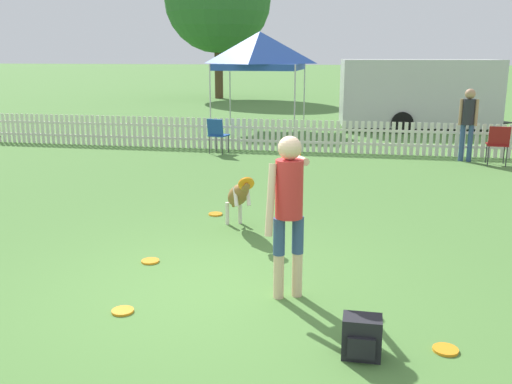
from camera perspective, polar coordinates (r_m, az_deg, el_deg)
name	(u,v)px	position (r m, az deg, el deg)	size (l,w,h in m)	color
ground_plane	(213,291)	(6.19, -4.30, -9.86)	(240.00, 240.00, 0.00)	#4C7A38
handler_person	(289,197)	(5.74, 3.29, -0.52)	(0.41, 1.10, 1.69)	beige
leaping_dog	(239,195)	(8.02, -1.75, -0.31)	(0.63, 1.13, 0.89)	olive
frisbee_near_handler	(123,311)	(5.85, -13.19, -11.51)	(0.22, 0.22, 0.02)	orange
frisbee_near_dog	(150,261)	(7.09, -10.52, -6.81)	(0.22, 0.22, 0.02)	orange
frisbee_midfield	(215,214)	(8.97, -4.08, -2.22)	(0.22, 0.22, 0.02)	orange
frisbee_far_scatter	(445,350)	(5.29, 18.42, -14.74)	(0.22, 0.22, 0.02)	orange
backpack_on_grass	(362,337)	(4.96, 10.52, -14.11)	(0.32, 0.26, 0.36)	black
picket_fence	(305,136)	(14.69, 4.92, 5.61)	(18.20, 0.04, 0.82)	silver
folding_chair_blue_left	(498,142)	(13.90, 23.05, 4.65)	(0.48, 0.50, 0.90)	#333338
folding_chair_center	(217,133)	(14.38, -3.90, 5.95)	(0.52, 0.54, 0.88)	#333338
canopy_tent_main	(260,51)	(18.71, 0.39, 13.94)	(2.66, 2.66, 3.14)	#B2B2B2
spectator_standing	(468,118)	(14.13, 20.45, 6.99)	(0.40, 0.27, 1.68)	#334C7A
equipment_trailer	(418,93)	(19.64, 15.87, 9.52)	(5.83, 2.57, 2.27)	#B7B7B7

